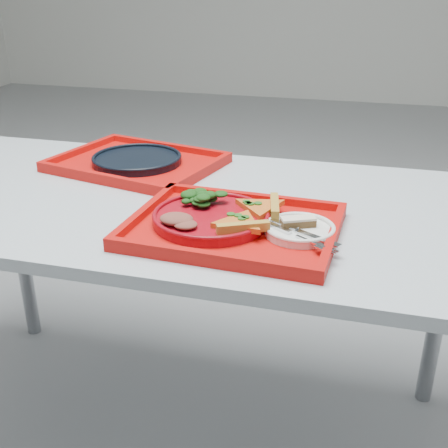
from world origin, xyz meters
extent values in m
plane|color=gray|center=(0.00, 0.00, 0.00)|extent=(10.00, 10.00, 0.00)
cube|color=#A0AAB4|center=(0.00, 0.00, 0.73)|extent=(1.60, 0.80, 0.03)
cylinder|color=gray|center=(-0.72, 0.32, 0.36)|extent=(0.05, 0.05, 0.72)
cylinder|color=gray|center=(0.72, 0.32, 0.36)|extent=(0.05, 0.05, 0.72)
cube|color=#BA0E09|center=(0.19, -0.16, 0.76)|extent=(0.47, 0.37, 0.01)
cube|color=#BA0E09|center=(-0.19, 0.21, 0.76)|extent=(0.52, 0.44, 0.01)
cylinder|color=maroon|center=(0.14, -0.15, 0.77)|extent=(0.26, 0.26, 0.02)
cylinder|color=white|center=(0.34, -0.16, 0.77)|extent=(0.15, 0.15, 0.01)
cylinder|color=black|center=(-0.19, 0.21, 0.77)|extent=(0.26, 0.26, 0.02)
ellipsoid|color=black|center=(0.10, -0.09, 0.80)|extent=(0.09, 0.08, 0.04)
ellipsoid|color=brown|center=(0.08, -0.21, 0.79)|extent=(0.07, 0.06, 0.02)
cube|color=#473017|center=(0.33, -0.15, 0.78)|extent=(0.08, 0.06, 0.02)
cube|color=beige|center=(0.33, -0.15, 0.79)|extent=(0.08, 0.06, 0.00)
cube|color=silver|center=(0.35, -0.18, 0.78)|extent=(0.17, 0.10, 0.01)
cube|color=silver|center=(0.34, -0.20, 0.78)|extent=(0.17, 0.12, 0.01)
camera|label=1|loc=(0.47, -1.25, 1.27)|focal=45.00mm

